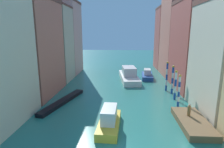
{
  "coord_description": "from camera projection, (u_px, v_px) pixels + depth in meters",
  "views": [
    {
      "loc": [
        0.75,
        -13.05,
        10.01
      ],
      "look_at": [
        -1.52,
        25.78,
        1.5
      ],
      "focal_mm": 29.93,
      "sensor_mm": 36.0,
      "label": 1
    }
  ],
  "objects": [
    {
      "name": "ground_plane",
      "position": [
        119.0,
        82.0,
        38.8
      ],
      "size": [
        154.0,
        154.0,
        0.0
      ],
      "primitive_type": "plane",
      "color": "#28756B"
    },
    {
      "name": "building_left_1",
      "position": [
        34.0,
        47.0,
        29.88
      ],
      "size": [
        6.37,
        11.07,
        15.8
      ],
      "color": "#C6705B",
      "rests_on": "ground"
    },
    {
      "name": "building_left_2",
      "position": [
        55.0,
        44.0,
        39.15
      ],
      "size": [
        6.37,
        7.2,
        15.6
      ],
      "color": "#BCB299",
      "rests_on": "ground"
    },
    {
      "name": "building_left_3",
      "position": [
        66.0,
        38.0,
        46.73
      ],
      "size": [
        6.37,
        8.8,
        17.77
      ],
      "color": "tan",
      "rests_on": "ground"
    },
    {
      "name": "building_right_2",
      "position": [
        195.0,
        45.0,
        33.11
      ],
      "size": [
        6.37,
        11.54,
        16.01
      ],
      "color": "#B25147",
      "rests_on": "ground"
    },
    {
      "name": "building_right_3",
      "position": [
        178.0,
        31.0,
        43.47
      ],
      "size": [
        6.37,
        10.91,
        20.96
      ],
      "color": "#C6705B",
      "rests_on": "ground"
    },
    {
      "name": "building_right_4",
      "position": [
        168.0,
        38.0,
        53.49
      ],
      "size": [
        6.37,
        8.15,
        17.21
      ],
      "color": "#B25147",
      "rests_on": "ground"
    },
    {
      "name": "waterfront_dock",
      "position": [
        192.0,
        122.0,
        20.68
      ],
      "size": [
        3.02,
        7.02,
        0.71
      ],
      "color": "brown",
      "rests_on": "ground"
    },
    {
      "name": "person_on_dock",
      "position": [
        189.0,
        110.0,
        21.39
      ],
      "size": [
        0.36,
        0.36,
        1.42
      ],
      "color": "olive",
      "rests_on": "waterfront_dock"
    },
    {
      "name": "mooring_pole_0",
      "position": [
        179.0,
        90.0,
        25.64
      ],
      "size": [
        0.34,
        0.34,
        4.56
      ],
      "color": "#1E479E",
      "rests_on": "ground"
    },
    {
      "name": "mooring_pole_1",
      "position": [
        175.0,
        85.0,
        28.32
      ],
      "size": [
        0.37,
        0.37,
        4.6
      ],
      "color": "#1E479E",
      "rests_on": "ground"
    },
    {
      "name": "mooring_pole_2",
      "position": [
        173.0,
        79.0,
        31.09
      ],
      "size": [
        0.38,
        0.38,
        4.86
      ],
      "color": "#1E479E",
      "rests_on": "ground"
    },
    {
      "name": "mooring_pole_3",
      "position": [
        167.0,
        76.0,
        32.71
      ],
      "size": [
        0.35,
        0.35,
        5.22
      ],
      "color": "#1E479E",
      "rests_on": "ground"
    },
    {
      "name": "vaporetto_white",
      "position": [
        129.0,
        75.0,
        40.53
      ],
      "size": [
        4.54,
        11.6,
        2.92
      ],
      "color": "white",
      "rests_on": "ground"
    },
    {
      "name": "gondola_black",
      "position": [
        63.0,
        101.0,
        27.31
      ],
      "size": [
        3.81,
        10.51,
        0.51
      ],
      "color": "black",
      "rests_on": "ground"
    },
    {
      "name": "motorboat_0",
      "position": [
        147.0,
        75.0,
        42.69
      ],
      "size": [
        2.89,
        7.07,
        2.02
      ],
      "color": "#234C93",
      "rests_on": "ground"
    },
    {
      "name": "motorboat_1",
      "position": [
        109.0,
        120.0,
        20.01
      ],
      "size": [
        2.4,
        6.06,
        2.31
      ],
      "color": "gold",
      "rests_on": "ground"
    }
  ]
}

